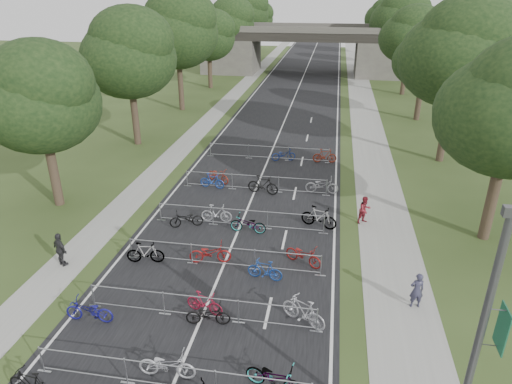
% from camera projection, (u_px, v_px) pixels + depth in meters
% --- Properties ---
extents(road, '(11.00, 140.00, 0.01)m').
position_uv_depth(road, '(296.00, 94.00, 56.81)').
color(road, black).
rests_on(road, ground).
extents(sidewalk_right, '(3.00, 140.00, 0.01)m').
position_uv_depth(sidewalk_right, '(361.00, 96.00, 55.58)').
color(sidewalk_right, gray).
rests_on(sidewalk_right, ground).
extents(sidewalk_left, '(2.00, 140.00, 0.01)m').
position_uv_depth(sidewalk_left, '(237.00, 92.00, 57.95)').
color(sidewalk_left, gray).
rests_on(sidewalk_left, ground).
extents(lane_markings, '(0.12, 140.00, 0.00)m').
position_uv_depth(lane_markings, '(296.00, 94.00, 56.81)').
color(lane_markings, silver).
rests_on(lane_markings, ground).
extents(overpass_bridge, '(31.00, 8.00, 7.05)m').
position_uv_depth(overpass_bridge, '(306.00, 50.00, 68.84)').
color(overpass_bridge, '#4F4B47').
rests_on(overpass_bridge, ground).
extents(lamppost, '(0.61, 0.65, 8.21)m').
position_uv_depth(lamppost, '(476.00, 358.00, 10.64)').
color(lamppost, '#4C4C51').
rests_on(lamppost, ground).
extents(tree_left_0, '(6.72, 6.72, 10.25)m').
position_uv_depth(tree_left_0, '(40.00, 99.00, 25.26)').
color(tree_left_0, '#33261C').
rests_on(tree_left_0, ground).
extents(tree_left_1, '(7.56, 7.56, 11.53)m').
position_uv_depth(tree_left_1, '(129.00, 55.00, 35.71)').
color(tree_left_1, '#33261C').
rests_on(tree_left_1, ground).
extents(tree_right_1, '(8.18, 8.18, 12.47)m').
position_uv_depth(tree_right_1, '(460.00, 54.00, 31.72)').
color(tree_right_1, '#33261C').
rests_on(tree_right_1, ground).
extents(tree_left_2, '(8.40, 8.40, 12.81)m').
position_uv_depth(tree_left_2, '(178.00, 31.00, 46.16)').
color(tree_left_2, '#33261C').
rests_on(tree_left_2, ground).
extents(tree_right_2, '(6.16, 6.16, 9.39)m').
position_uv_depth(tree_right_2, '(426.00, 59.00, 43.30)').
color(tree_right_2, '#33261C').
rests_on(tree_right_2, ground).
extents(tree_left_3, '(6.72, 6.72, 10.25)m').
position_uv_depth(tree_left_3, '(209.00, 36.00, 57.62)').
color(tree_left_3, '#33261C').
rests_on(tree_left_3, ground).
extents(tree_right_3, '(7.17, 7.17, 10.93)m').
position_uv_depth(tree_right_3, '(411.00, 36.00, 53.69)').
color(tree_right_3, '#33261C').
rests_on(tree_right_3, ground).
extents(tree_left_4, '(7.56, 7.56, 11.53)m').
position_uv_depth(tree_left_4, '(230.00, 23.00, 68.07)').
color(tree_left_4, '#33261C').
rests_on(tree_left_4, ground).
extents(tree_right_4, '(8.18, 8.18, 12.47)m').
position_uv_depth(tree_right_4, '(400.00, 20.00, 64.07)').
color(tree_right_4, '#33261C').
rests_on(tree_right_4, ground).
extents(tree_left_5, '(8.40, 8.40, 12.81)m').
position_uv_depth(tree_left_5, '(245.00, 13.00, 78.52)').
color(tree_left_5, '#33261C').
rests_on(tree_left_5, ground).
extents(tree_right_5, '(6.16, 6.16, 9.39)m').
position_uv_depth(tree_right_5, '(390.00, 28.00, 75.66)').
color(tree_right_5, '#33261C').
rests_on(tree_right_5, ground).
extents(tree_left_6, '(6.72, 6.72, 10.25)m').
position_uv_depth(tree_left_6, '(257.00, 18.00, 89.97)').
color(tree_left_6, '#33261C').
rests_on(tree_left_6, ground).
extents(tree_right_6, '(7.17, 7.17, 10.93)m').
position_uv_depth(tree_right_6, '(384.00, 17.00, 86.04)').
color(tree_right_6, '#33261C').
rests_on(tree_right_6, ground).
extents(barrier_row_1, '(9.70, 0.08, 1.10)m').
position_uv_depth(barrier_row_1, '(170.00, 377.00, 14.88)').
color(barrier_row_1, '#9EA1A6').
rests_on(barrier_row_1, ground).
extents(barrier_row_2, '(9.70, 0.08, 1.10)m').
position_uv_depth(barrier_row_2, '(201.00, 307.00, 18.12)').
color(barrier_row_2, '#9EA1A6').
rests_on(barrier_row_2, ground).
extents(barrier_row_3, '(9.70, 0.08, 1.10)m').
position_uv_depth(barrier_row_3, '(223.00, 257.00, 21.54)').
color(barrier_row_3, '#9EA1A6').
rests_on(barrier_row_3, ground).
extents(barrier_row_4, '(9.70, 0.08, 1.10)m').
position_uv_depth(barrier_row_4, '(240.00, 218.00, 25.13)').
color(barrier_row_4, '#9EA1A6').
rests_on(barrier_row_4, ground).
extents(barrier_row_5, '(9.70, 0.08, 1.10)m').
position_uv_depth(barrier_row_5, '(255.00, 183.00, 29.62)').
color(barrier_row_5, '#9EA1A6').
rests_on(barrier_row_5, ground).
extents(barrier_row_6, '(9.70, 0.08, 1.10)m').
position_uv_depth(barrier_row_6, '(268.00, 153.00, 35.02)').
color(barrier_row_6, '#9EA1A6').
rests_on(barrier_row_6, ground).
extents(bike_4, '(1.84, 0.73, 1.07)m').
position_uv_depth(bike_4, '(31.00, 384.00, 14.63)').
color(bike_4, black).
rests_on(bike_4, ground).
extents(bike_5, '(2.01, 0.75, 1.05)m').
position_uv_depth(bike_5, '(167.00, 365.00, 15.40)').
color(bike_5, '#ADADB4').
rests_on(bike_5, ground).
extents(bike_7, '(2.13, 1.17, 1.06)m').
position_uv_depth(bike_7, '(274.00, 377.00, 14.90)').
color(bike_7, '#9EA1A6').
rests_on(bike_7, ground).
extents(bike_8, '(1.98, 0.75, 1.03)m').
position_uv_depth(bike_8, '(89.00, 311.00, 17.98)').
color(bike_8, navy).
rests_on(bike_8, ground).
extents(bike_9, '(1.71, 0.84, 0.99)m').
position_uv_depth(bike_9, '(205.00, 303.00, 18.46)').
color(bike_9, maroon).
rests_on(bike_9, ground).
extents(bike_10, '(1.83, 0.86, 0.93)m').
position_uv_depth(bike_10, '(208.00, 315.00, 17.85)').
color(bike_10, black).
rests_on(bike_10, ground).
extents(bike_11, '(2.01, 1.46, 1.19)m').
position_uv_depth(bike_11, '(304.00, 311.00, 17.82)').
color(bike_11, '#B1B1B9').
rests_on(bike_11, ground).
extents(bike_12, '(1.88, 0.79, 1.09)m').
position_uv_depth(bike_12, '(145.00, 253.00, 21.84)').
color(bike_12, '#9EA1A6').
rests_on(bike_12, ground).
extents(bike_13, '(2.11, 1.07, 1.06)m').
position_uv_depth(bike_13, '(210.00, 253.00, 21.86)').
color(bike_13, maroon).
rests_on(bike_13, ground).
extents(bike_14, '(1.71, 0.73, 1.00)m').
position_uv_depth(bike_14, '(265.00, 270.00, 20.60)').
color(bike_14, navy).
rests_on(bike_14, ground).
extents(bike_15, '(2.05, 1.50, 1.03)m').
position_uv_depth(bike_15, '(303.00, 255.00, 21.73)').
color(bike_15, maroon).
rests_on(bike_15, ground).
extents(bike_16, '(1.95, 1.27, 0.97)m').
position_uv_depth(bike_16, '(186.00, 219.00, 25.15)').
color(bike_16, black).
rests_on(bike_16, ground).
extents(bike_17, '(1.79, 0.57, 1.07)m').
position_uv_depth(bike_17, '(216.00, 214.00, 25.66)').
color(bike_17, '#A7A8AE').
rests_on(bike_17, ground).
extents(bike_18, '(2.01, 0.81, 1.04)m').
position_uv_depth(bike_18, '(248.00, 224.00, 24.53)').
color(bike_18, '#9EA1A6').
rests_on(bike_18, ground).
extents(bike_19, '(2.14, 1.19, 1.24)m').
position_uv_depth(bike_19, '(319.00, 217.00, 25.06)').
color(bike_19, '#9EA1A6').
rests_on(bike_19, ground).
extents(bike_20, '(1.74, 0.71, 1.02)m').
position_uv_depth(bike_20, '(212.00, 181.00, 30.03)').
color(bike_20, '#1C3F9C').
rests_on(bike_20, ground).
extents(bike_21, '(1.95, 1.54, 0.99)m').
position_uv_depth(bike_21, '(218.00, 175.00, 30.96)').
color(bike_21, maroon).
rests_on(bike_21, ground).
extents(bike_22, '(2.12, 0.96, 1.23)m').
position_uv_depth(bike_22, '(263.00, 185.00, 29.16)').
color(bike_22, black).
rests_on(bike_22, ground).
extents(bike_23, '(2.12, 0.78, 1.10)m').
position_uv_depth(bike_23, '(322.00, 185.00, 29.24)').
color(bike_23, '#A09FA7').
rests_on(bike_23, ground).
extents(bike_26, '(1.96, 1.17, 0.97)m').
position_uv_depth(bike_26, '(284.00, 155.00, 34.79)').
color(bike_26, navy).
rests_on(bike_26, ground).
extents(bike_27, '(1.83, 0.67, 1.08)m').
position_uv_depth(bike_27, '(325.00, 156.00, 34.38)').
color(bike_27, maroon).
rests_on(bike_27, ground).
extents(pedestrian_a, '(0.65, 0.49, 1.61)m').
position_uv_depth(pedestrian_a, '(417.00, 290.00, 18.71)').
color(pedestrian_a, '#2E2D43').
rests_on(pedestrian_a, ground).
extents(pedestrian_b, '(0.98, 0.95, 1.59)m').
position_uv_depth(pedestrian_b, '(365.00, 210.00, 25.47)').
color(pedestrian_b, maroon).
rests_on(pedestrian_b, ground).
extents(pedestrian_c, '(1.08, 0.85, 1.71)m').
position_uv_depth(pedestrian_c, '(60.00, 250.00, 21.50)').
color(pedestrian_c, '#262528').
rests_on(pedestrian_c, ground).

